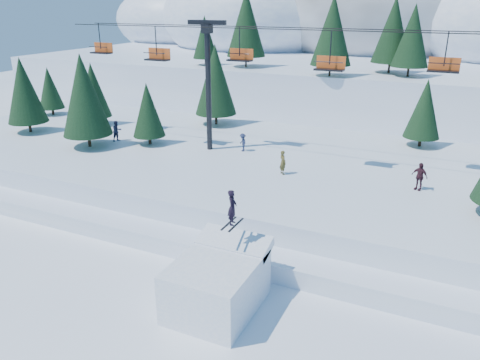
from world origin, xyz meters
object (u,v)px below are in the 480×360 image
at_px(banner_near, 375,297).
at_px(banner_far, 467,307).
at_px(jump_kicker, 218,282).
at_px(chairlift, 328,73).

xyz_separation_m(banner_near, banner_far, (4.12, 1.05, 0.00)).
xyz_separation_m(jump_kicker, chairlift, (0.66, 16.02, 7.92)).
distance_m(chairlift, banner_far, 18.01).
relative_size(jump_kicker, banner_far, 1.99).
distance_m(jump_kicker, chairlift, 17.89).
distance_m(banner_near, banner_far, 4.25).
height_order(chairlift, banner_far, chairlift).
bearing_deg(banner_near, chairlift, 116.24).
bearing_deg(banner_near, jump_kicker, -155.28).
height_order(jump_kicker, banner_far, jump_kicker).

